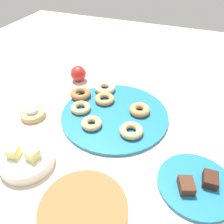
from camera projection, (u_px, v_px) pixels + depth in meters
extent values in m
plane|color=beige|center=(115.00, 116.00, 0.94)|extent=(2.40, 2.40, 0.00)
cylinder|color=#1E6B93|center=(115.00, 115.00, 0.94)|extent=(0.44, 0.44, 0.01)
torus|color=#C6844C|center=(140.00, 110.00, 0.93)|extent=(0.12, 0.12, 0.03)
torus|color=#EABC84|center=(105.00, 88.00, 1.06)|extent=(0.12, 0.12, 0.03)
torus|color=tan|center=(131.00, 131.00, 0.83)|extent=(0.12, 0.12, 0.03)
torus|color=tan|center=(92.00, 123.00, 0.87)|extent=(0.11, 0.11, 0.03)
torus|color=#995B2D|center=(81.00, 94.00, 1.02)|extent=(0.11, 0.11, 0.03)
torus|color=tan|center=(81.00, 108.00, 0.94)|extent=(0.09, 0.09, 0.02)
torus|color=#C6844C|center=(105.00, 99.00, 0.99)|extent=(0.12, 0.12, 0.02)
cylinder|color=#1E6B93|center=(196.00, 185.00, 0.68)|extent=(0.23, 0.23, 0.01)
cube|color=#381E14|center=(210.00, 179.00, 0.67)|extent=(0.04, 0.05, 0.03)
cube|color=#472819|center=(186.00, 185.00, 0.66)|extent=(0.06, 0.06, 0.03)
cylinder|color=tan|center=(33.00, 114.00, 0.93)|extent=(0.10, 0.10, 0.02)
cylinder|color=silver|center=(32.00, 110.00, 0.92)|extent=(0.05, 0.05, 0.01)
cylinder|color=brown|center=(85.00, 219.00, 0.56)|extent=(0.21, 0.21, 0.11)
cylinder|color=silver|center=(27.00, 159.00, 0.74)|extent=(0.18, 0.18, 0.04)
cube|color=#DBD67A|center=(32.00, 154.00, 0.71)|extent=(0.04, 0.04, 0.04)
cube|color=#DBD67A|center=(13.00, 152.00, 0.72)|extent=(0.04, 0.04, 0.04)
sphere|color=red|center=(78.00, 74.00, 1.14)|extent=(0.08, 0.08, 0.08)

